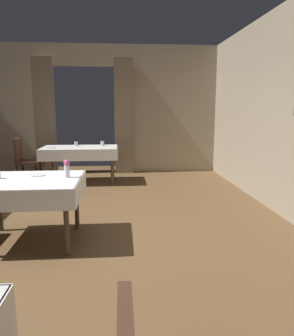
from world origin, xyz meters
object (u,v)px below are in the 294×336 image
(plate_mid_c, at_px, (36,175))
(dining_table_mid, at_px, (28,187))
(chair_far_left, at_px, (24,158))
(plate_far_a, at_px, (51,148))
(glass_far_c, at_px, (76,144))
(flower_vase_mid, at_px, (67,168))
(glass_far_b, at_px, (102,143))
(dining_table_far, at_px, (80,151))

(plate_mid_c, bearing_deg, dining_table_mid, -103.55)
(dining_table_mid, bearing_deg, plate_mid_c, 76.45)
(chair_far_left, distance_m, plate_mid_c, 3.16)
(plate_mid_c, bearing_deg, plate_far_a, 98.32)
(chair_far_left, bearing_deg, dining_table_mid, -73.38)
(glass_far_c, bearing_deg, plate_far_a, -143.93)
(flower_vase_mid, bearing_deg, dining_table_mid, -172.43)
(glass_far_b, distance_m, glass_far_c, 0.56)
(dining_table_mid, bearing_deg, chair_far_left, 106.62)
(dining_table_far, height_order, chair_far_left, chair_far_left)
(dining_table_mid, relative_size, plate_mid_c, 5.83)
(chair_far_left, bearing_deg, dining_table_far, -4.14)
(flower_vase_mid, bearing_deg, plate_far_a, 105.19)
(flower_vase_mid, bearing_deg, chair_far_left, 113.87)
(dining_table_mid, height_order, chair_far_left, chair_far_left)
(flower_vase_mid, relative_size, glass_far_b, 2.06)
(plate_mid_c, relative_size, glass_far_b, 2.01)
(dining_table_mid, bearing_deg, flower_vase_mid, 7.57)
(flower_vase_mid, distance_m, plate_mid_c, 0.42)
(glass_far_b, xyz_separation_m, glass_far_c, (-0.56, 0.04, -0.01))
(plate_far_a, bearing_deg, glass_far_c, 36.07)
(dining_table_mid, relative_size, dining_table_far, 0.77)
(dining_table_mid, xyz_separation_m, glass_far_c, (0.11, 3.32, 0.13))
(dining_table_far, relative_size, chair_far_left, 1.68)
(flower_vase_mid, relative_size, plate_far_a, 1.04)
(glass_far_c, bearing_deg, dining_table_far, -63.81)
(chair_far_left, xyz_separation_m, flower_vase_mid, (1.39, -3.13, 0.35))
(dining_table_mid, relative_size, glass_far_c, 13.32)
(flower_vase_mid, distance_m, plate_far_a, 3.03)
(dining_table_mid, xyz_separation_m, chair_far_left, (-0.95, 3.19, -0.15))
(dining_table_mid, distance_m, chair_far_left, 3.33)
(plate_far_a, xyz_separation_m, glass_far_c, (0.47, 0.34, 0.04))
(dining_table_mid, bearing_deg, glass_far_b, 78.57)
(dining_table_far, height_order, plate_far_a, plate_far_a)
(dining_table_far, height_order, flower_vase_mid, flower_vase_mid)
(dining_table_far, bearing_deg, plate_mid_c, -93.24)
(plate_far_a, bearing_deg, chair_far_left, 160.80)
(flower_vase_mid, height_order, plate_far_a, flower_vase_mid)
(flower_vase_mid, height_order, glass_far_b, flower_vase_mid)
(plate_far_a, height_order, glass_far_c, glass_far_c)
(dining_table_far, distance_m, plate_far_a, 0.59)
(dining_table_mid, distance_m, plate_mid_c, 0.22)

